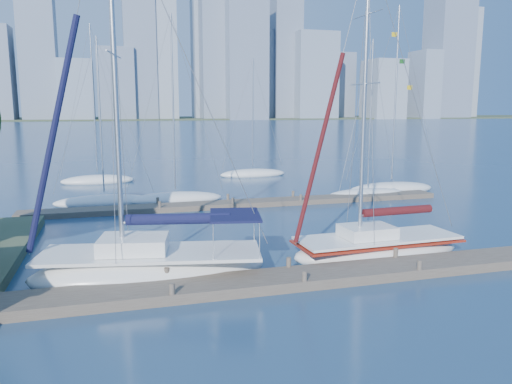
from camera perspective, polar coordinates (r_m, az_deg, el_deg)
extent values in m
plane|color=navy|center=(20.26, 4.61, -10.35)|extent=(700.00, 700.00, 0.00)
cube|color=#4B3F37|center=(20.19, 4.62, -9.82)|extent=(26.00, 2.00, 0.40)
cube|color=#4B3F37|center=(35.57, -1.36, -1.32)|extent=(30.00, 1.80, 0.36)
cube|color=#38472D|center=(337.96, -14.86, 8.07)|extent=(800.00, 100.00, 1.50)
ellipsoid|color=white|center=(21.14, -11.85, -8.87)|extent=(9.98, 4.87, 1.68)
cube|color=white|center=(20.91, -11.92, -6.83)|extent=(9.24, 4.49, 0.13)
cube|color=white|center=(20.89, -13.80, -5.80)|extent=(3.02, 2.50, 0.62)
cylinder|color=silver|center=(20.29, -15.85, 12.90)|extent=(0.20, 0.20, 14.16)
cylinder|color=silver|center=(20.47, -8.86, -3.36)|extent=(4.47, 0.96, 0.11)
cylinder|color=#101236|center=(20.45, -8.86, -3.06)|extent=(4.18, 1.22, 0.45)
cube|color=#101236|center=(20.40, -2.42, -2.66)|extent=(2.48, 2.99, 0.09)
ellipsoid|color=white|center=(24.25, 13.69, -6.63)|extent=(8.39, 3.03, 1.45)
cube|color=white|center=(24.07, 13.75, -5.08)|extent=(7.77, 2.79, 0.12)
cube|color=white|center=(23.69, 12.58, -4.42)|extent=(2.39, 1.85, 0.53)
cylinder|color=silver|center=(22.82, 12.29, 10.40)|extent=(0.17, 0.17, 12.68)
cylinder|color=silver|center=(24.35, 15.84, -2.30)|extent=(3.93, 0.25, 0.10)
cylinder|color=#3E0D0E|center=(24.33, 15.86, -2.08)|extent=(3.62, 0.53, 0.39)
cube|color=maroon|center=(24.11, 13.73, -5.46)|extent=(7.95, 2.90, 0.10)
ellipsoid|color=white|center=(37.88, -16.92, -1.06)|extent=(7.33, 3.12, 1.00)
cylinder|color=silver|center=(37.29, -17.38, 8.32)|extent=(0.11, 0.11, 10.91)
ellipsoid|color=white|center=(37.68, -9.17, -0.80)|extent=(7.17, 2.83, 1.08)
cylinder|color=silver|center=(37.09, -9.46, 9.95)|extent=(0.12, 0.12, 12.49)
ellipsoid|color=white|center=(40.36, 12.62, -0.26)|extent=(6.90, 4.39, 0.95)
cylinder|color=silver|center=(39.80, 12.95, 8.68)|extent=(0.10, 0.10, 11.16)
ellipsoid|color=white|center=(43.10, 15.20, 0.31)|extent=(7.94, 4.61, 1.20)
cylinder|color=silver|center=(42.60, 15.66, 10.69)|extent=(0.13, 0.13, 13.80)
ellipsoid|color=white|center=(48.83, -17.62, 1.23)|extent=(6.98, 4.17, 1.12)
cylinder|color=silver|center=(48.37, -18.07, 10.02)|extent=(0.12, 0.12, 13.31)
ellipsoid|color=white|center=(51.27, -0.35, 2.06)|extent=(7.12, 3.34, 1.10)
cylinder|color=silver|center=(50.83, -0.36, 8.96)|extent=(0.12, 0.12, 10.72)
cube|color=gray|center=(330.06, -23.41, 11.11)|extent=(14.28, 17.61, 40.57)
cube|color=gray|center=(303.52, -19.85, 10.88)|extent=(18.75, 19.81, 33.72)
cube|color=slate|center=(304.82, -15.71, 11.76)|extent=(20.73, 16.86, 41.05)
cube|color=gray|center=(311.25, -11.02, 16.88)|extent=(19.48, 14.99, 95.07)
cube|color=gray|center=(329.40, -5.72, 15.19)|extent=(17.01, 17.46, 79.08)
cube|color=slate|center=(307.74, -1.19, 15.01)|extent=(23.87, 18.95, 72.35)
cube|color=gray|center=(328.23, 1.62, 13.15)|extent=(15.51, 17.11, 55.01)
cube|color=gray|center=(322.27, 6.69, 13.00)|extent=(25.69, 18.80, 53.25)
cube|color=slate|center=(361.99, 9.50, 11.86)|extent=(16.65, 17.52, 44.64)
cube|color=gray|center=(342.62, 14.34, 11.27)|extent=(21.53, 23.94, 37.80)
cube|color=gray|center=(358.97, 18.64, 11.50)|extent=(13.25, 21.38, 44.37)
cube|color=slate|center=(374.44, 21.10, 14.84)|extent=(25.43, 23.60, 90.84)
cube|color=gray|center=(405.64, 22.54, 13.35)|extent=(16.87, 17.08, 77.62)
cube|color=slate|center=(313.70, -23.82, 17.35)|extent=(19.08, 18.00, 107.37)
cube|color=slate|center=(311.21, -13.22, 17.18)|extent=(18.09, 18.00, 99.03)
cube|color=slate|center=(316.56, -4.68, 16.88)|extent=(18.48, 18.00, 94.95)
cube|color=slate|center=(327.57, 3.37, 15.49)|extent=(17.50, 18.00, 81.79)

